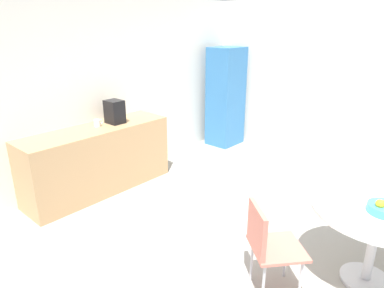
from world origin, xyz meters
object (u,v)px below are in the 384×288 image
at_px(round_table, 377,222).
at_px(mug_white, 97,123).
at_px(chair_coral, 267,240).
at_px(locker_cabinet, 226,97).
at_px(coffee_maker, 115,112).

distance_m(round_table, mug_white, 3.44).
relative_size(round_table, mug_white, 8.56).
height_order(chair_coral, mug_white, mug_white).
distance_m(locker_cabinet, round_table, 3.94).
height_order(round_table, coffee_maker, coffee_maker).
distance_m(locker_cabinet, chair_coral, 3.96).
height_order(mug_white, coffee_maker, coffee_maker).
distance_m(locker_cabinet, coffee_maker, 2.44).
xyz_separation_m(chair_coral, mug_white, (0.25, 2.76, 0.43)).
xyz_separation_m(chair_coral, coffee_maker, (0.52, 2.72, 0.54)).
bearing_deg(round_table, chair_coral, 139.49).
bearing_deg(chair_coral, locker_cabinet, 41.60).
relative_size(round_table, coffee_maker, 3.45).
distance_m(mug_white, coffee_maker, 0.29).
distance_m(round_table, chair_coral, 0.97).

